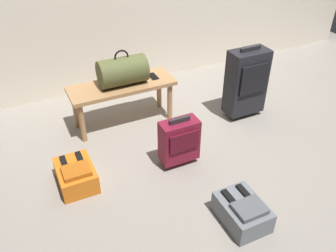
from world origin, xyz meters
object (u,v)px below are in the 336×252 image
object	(u,v)px
bench	(122,90)
duffel_bag_olive	(123,71)
suitcase_upright_charcoal	(246,82)
cell_phone	(153,76)
backpack_grey	(242,212)
suitcase_small_burgundy	(179,140)
backpack_orange	(76,175)

from	to	relation	value
bench	duffel_bag_olive	distance (m)	0.20
bench	suitcase_upright_charcoal	world-z (taller)	suitcase_upright_charcoal
bench	cell_phone	bearing A→B (deg)	1.87
bench	backpack_grey	size ratio (longest dim) A/B	2.63
suitcase_small_burgundy	duffel_bag_olive	bearing A→B (deg)	103.88
backpack_orange	backpack_grey	xyz separation A→B (m)	(0.97, -0.88, 0.00)
cell_phone	bench	bearing A→B (deg)	-178.13
bench	backpack_grey	distance (m)	1.61
backpack_orange	backpack_grey	world-z (taller)	same
bench	cell_phone	size ratio (longest dim) A/B	6.94
duffel_bag_olive	suitcase_upright_charcoal	bearing A→B (deg)	-18.83
bench	suitcase_small_burgundy	xyz separation A→B (m)	(0.21, -0.78, -0.12)
suitcase_upright_charcoal	backpack_grey	xyz separation A→B (m)	(-0.82, -1.16, -0.29)
bench	duffel_bag_olive	xyz separation A→B (m)	(0.02, 0.00, 0.20)
suitcase_small_burgundy	backpack_orange	size ratio (longest dim) A/B	1.21
cell_phone	backpack_grey	distance (m)	1.60
duffel_bag_olive	suitcase_small_burgundy	xyz separation A→B (m)	(0.19, -0.78, -0.32)
duffel_bag_olive	backpack_grey	bearing A→B (deg)	-78.66
duffel_bag_olive	backpack_grey	xyz separation A→B (m)	(0.31, -1.55, -0.47)
backpack_orange	duffel_bag_olive	bearing A→B (deg)	45.48
bench	backpack_orange	size ratio (longest dim) A/B	2.63
backpack_grey	bench	bearing A→B (deg)	102.05
cell_phone	backpack_orange	distance (m)	1.23
backpack_orange	suitcase_small_burgundy	bearing A→B (deg)	-7.47
suitcase_small_burgundy	backpack_orange	xyz separation A→B (m)	(-0.85, 0.11, -0.15)
suitcase_small_burgundy	bench	bearing A→B (deg)	105.24
cell_phone	suitcase_upright_charcoal	world-z (taller)	suitcase_upright_charcoal
bench	duffel_bag_olive	bearing A→B (deg)	0.00
duffel_bag_olive	suitcase_upright_charcoal	world-z (taller)	duffel_bag_olive
cell_phone	backpack_grey	bearing A→B (deg)	-89.87
duffel_bag_olive	backpack_grey	world-z (taller)	duffel_bag_olive
suitcase_upright_charcoal	suitcase_small_burgundy	distance (m)	1.03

